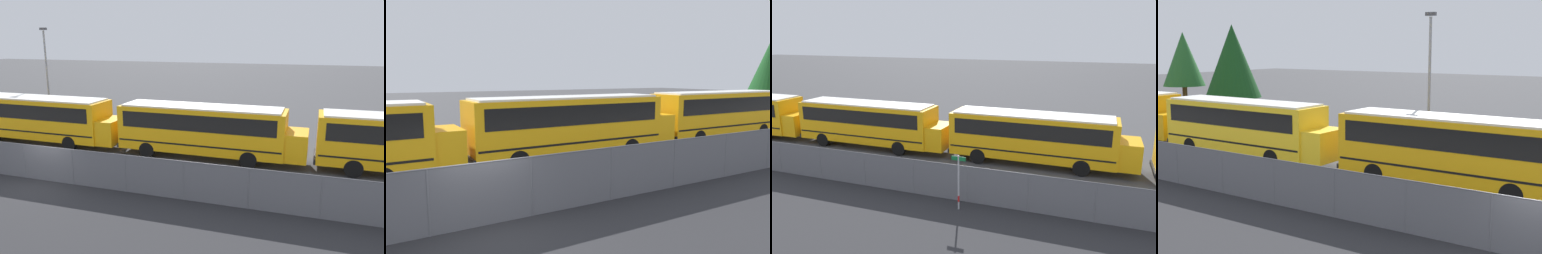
# 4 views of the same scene
# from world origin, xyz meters

# --- Properties ---
(ground_plane) EXTENTS (200.00, 200.00, 0.00)m
(ground_plane) POSITION_xyz_m (0.00, 0.00, 0.00)
(ground_plane) COLOR #424244
(fence) EXTENTS (111.66, 0.07, 1.91)m
(fence) POSITION_xyz_m (0.00, -0.00, 0.97)
(fence) COLOR #9EA0A5
(fence) RESTS_ON ground_plane
(school_bus_3) EXTENTS (11.74, 2.60, 3.32)m
(school_bus_3) POSITION_xyz_m (-5.36, 6.18, 1.97)
(school_bus_3) COLOR orange
(school_bus_3) RESTS_ON ground_plane
(school_bus_4) EXTENTS (11.74, 2.60, 3.32)m
(school_bus_4) POSITION_xyz_m (6.66, 6.47, 1.97)
(school_bus_4) COLOR orange
(school_bus_4) RESTS_ON ground_plane
(light_pole) EXTENTS (0.60, 0.24, 8.28)m
(light_pole) POSITION_xyz_m (-9.43, 11.94, 4.53)
(light_pole) COLOR gray
(light_pole) RESTS_ON ground_plane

